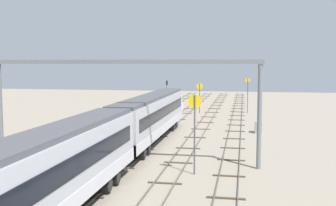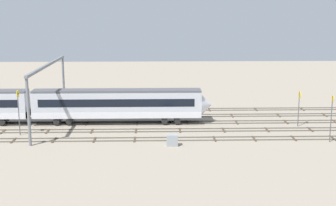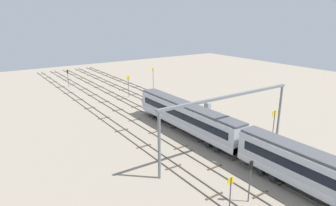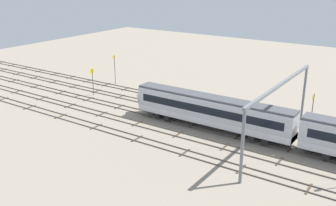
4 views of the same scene
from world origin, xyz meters
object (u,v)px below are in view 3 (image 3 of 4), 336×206
at_px(overhead_gantry, 229,109).
at_px(signal_light_trackside_approach, 68,76).
at_px(relay_cabinet, 208,106).
at_px(signal_light_trackside_departure, 250,175).
at_px(speed_sign_near_foreground, 128,83).
at_px(speed_sign_mid_trackside, 153,77).
at_px(speed_sign_far_trackside, 230,195).
at_px(speed_sign_distant_end, 274,124).
at_px(train, 334,183).

distance_m(overhead_gantry, signal_light_trackside_approach, 54.11).
relative_size(overhead_gantry, relay_cabinet, 16.41).
bearing_deg(signal_light_trackside_departure, speed_sign_near_foreground, -11.10).
height_order(speed_sign_mid_trackside, signal_light_trackside_approach, speed_sign_mid_trackside).
distance_m(speed_sign_near_foreground, signal_light_trackside_approach, 20.33).
height_order(speed_sign_far_trackside, speed_sign_distant_end, speed_sign_distant_end).
bearing_deg(speed_sign_distant_end, signal_light_trackside_departure, 118.00).
bearing_deg(speed_sign_mid_trackside, train, 168.70).
xyz_separation_m(overhead_gantry, speed_sign_far_trackside, (-10.48, 10.27, -3.62)).
relative_size(speed_sign_mid_trackside, speed_sign_distant_end, 0.98).
bearing_deg(speed_sign_mid_trackside, speed_sign_distant_end, 173.93).
height_order(speed_sign_far_trackside, relay_cabinet, speed_sign_far_trackside).
relative_size(signal_light_trackside_approach, relay_cabinet, 3.31).
bearing_deg(speed_sign_far_trackside, signal_light_trackside_approach, -3.55).
relative_size(speed_sign_mid_trackside, relay_cabinet, 4.23).
bearing_deg(speed_sign_mid_trackside, signal_light_trackside_departure, 160.20).
height_order(train, relay_cabinet, train).
bearing_deg(speed_sign_near_foreground, speed_sign_far_trackside, 164.22).
bearing_deg(train, speed_sign_distant_end, -27.13).
bearing_deg(signal_light_trackside_departure, speed_sign_mid_trackside, -19.80).
relative_size(speed_sign_far_trackside, signal_light_trackside_departure, 1.05).
bearing_deg(speed_sign_mid_trackside, overhead_gantry, 164.04).
distance_m(train, overhead_gantry, 14.97).
distance_m(speed_sign_distant_end, relay_cabinet, 20.82).
height_order(train, speed_sign_mid_trackside, speed_sign_mid_trackside).
relative_size(signal_light_trackside_departure, relay_cabinet, 3.35).
xyz_separation_m(train, signal_light_trackside_approach, (68.02, 6.62, 0.37)).
xyz_separation_m(speed_sign_near_foreground, speed_sign_distant_end, (-37.95, -3.69, 0.60)).
xyz_separation_m(train, speed_sign_distant_end, (11.85, -6.07, 1.33)).
distance_m(train, relay_cabinet, 33.74).
xyz_separation_m(train, overhead_gantry, (14.40, 0.32, 4.09)).
bearing_deg(overhead_gantry, relay_cabinet, -34.16).
bearing_deg(speed_sign_far_trackside, train, -110.32).
xyz_separation_m(overhead_gantry, signal_light_trackside_approach, (53.62, 6.30, -3.71)).
height_order(speed_sign_near_foreground, signal_light_trackside_departure, speed_sign_near_foreground).
bearing_deg(train, speed_sign_near_foreground, -2.73).
height_order(speed_sign_near_foreground, speed_sign_far_trackside, speed_sign_near_foreground).
height_order(overhead_gantry, speed_sign_far_trackside, overhead_gantry).
bearing_deg(signal_light_trackside_approach, overhead_gantry, -173.30).
distance_m(speed_sign_near_foreground, speed_sign_distant_end, 38.13).
bearing_deg(overhead_gantry, signal_light_trackside_approach, 6.70).
relative_size(speed_sign_far_trackside, speed_sign_distant_end, 0.82).
height_order(overhead_gantry, signal_light_trackside_approach, overhead_gantry).
height_order(speed_sign_far_trackside, signal_light_trackside_approach, speed_sign_far_trackside).
distance_m(train, speed_sign_near_foreground, 49.86).
distance_m(signal_light_trackside_departure, relay_cabinet, 31.97).
bearing_deg(speed_sign_distant_end, overhead_gantry, 68.19).
bearing_deg(signal_light_trackside_approach, speed_sign_near_foreground, -153.73).
bearing_deg(speed_sign_far_trackside, signal_light_trackside_departure, -72.72).
bearing_deg(speed_sign_far_trackside, overhead_gantry, -44.43).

